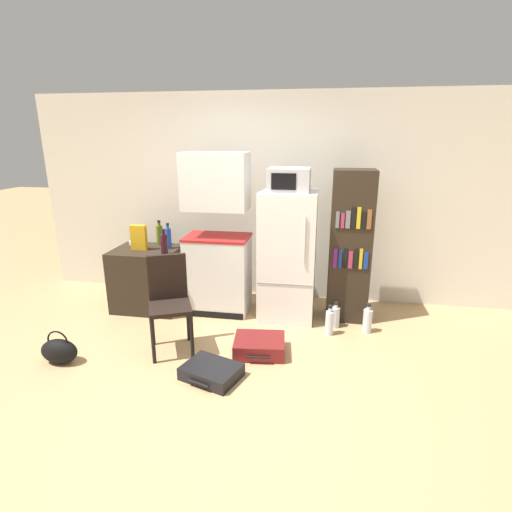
{
  "coord_description": "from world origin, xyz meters",
  "views": [
    {
      "loc": [
        0.82,
        -3.09,
        2.08
      ],
      "look_at": [
        0.14,
        0.85,
        0.87
      ],
      "focal_mm": 28.0,
      "sensor_mm": 36.0,
      "label": 1
    }
  ],
  "objects_px": {
    "bottle_wine_dark": "(164,244)",
    "water_bottle_front": "(335,316)",
    "bookshelf": "(350,247)",
    "chair": "(169,295)",
    "water_bottle_back": "(367,320)",
    "bottle_olive_oil": "(160,234)",
    "kitchen_hutch": "(217,241)",
    "bottle_blue_soda": "(168,238)",
    "cereal_box": "(139,238)",
    "suitcase_small_flat": "(211,372)",
    "bowl": "(136,242)",
    "refrigerator": "(287,256)",
    "suitcase_large_flat": "(259,346)",
    "side_table": "(148,278)",
    "handbag": "(59,351)",
    "microwave": "(289,180)",
    "water_bottle_middle": "(330,322)"
  },
  "relations": [
    {
      "from": "kitchen_hutch",
      "to": "bottle_blue_soda",
      "type": "height_order",
      "value": "kitchen_hutch"
    },
    {
      "from": "suitcase_large_flat",
      "to": "chair",
      "type": "bearing_deg",
      "value": 175.8
    },
    {
      "from": "cereal_box",
      "to": "suitcase_small_flat",
      "type": "distance_m",
      "value": 2.03
    },
    {
      "from": "microwave",
      "to": "suitcase_large_flat",
      "type": "bearing_deg",
      "value": -101.07
    },
    {
      "from": "suitcase_large_flat",
      "to": "bottle_olive_oil",
      "type": "bearing_deg",
      "value": 136.43
    },
    {
      "from": "bottle_olive_oil",
      "to": "cereal_box",
      "type": "relative_size",
      "value": 1.03
    },
    {
      "from": "handbag",
      "to": "water_bottle_middle",
      "type": "height_order",
      "value": "water_bottle_middle"
    },
    {
      "from": "bottle_olive_oil",
      "to": "suitcase_small_flat",
      "type": "height_order",
      "value": "bottle_olive_oil"
    },
    {
      "from": "bookshelf",
      "to": "suitcase_large_flat",
      "type": "bearing_deg",
      "value": -131.38
    },
    {
      "from": "kitchen_hutch",
      "to": "bottle_olive_oil",
      "type": "xyz_separation_m",
      "value": [
        -0.8,
        0.18,
        0.01
      ]
    },
    {
      "from": "bookshelf",
      "to": "water_bottle_back",
      "type": "relative_size",
      "value": 5.14
    },
    {
      "from": "bookshelf",
      "to": "bottle_wine_dark",
      "type": "height_order",
      "value": "bookshelf"
    },
    {
      "from": "suitcase_large_flat",
      "to": "water_bottle_front",
      "type": "height_order",
      "value": "water_bottle_front"
    },
    {
      "from": "bottle_olive_oil",
      "to": "bowl",
      "type": "xyz_separation_m",
      "value": [
        -0.31,
        -0.05,
        -0.11
      ]
    },
    {
      "from": "bowl",
      "to": "water_bottle_back",
      "type": "relative_size",
      "value": 0.48
    },
    {
      "from": "suitcase_large_flat",
      "to": "cereal_box",
      "type": "bearing_deg",
      "value": 146.12
    },
    {
      "from": "kitchen_hutch",
      "to": "bottle_olive_oil",
      "type": "bearing_deg",
      "value": 167.57
    },
    {
      "from": "bottle_wine_dark",
      "to": "bottle_olive_oil",
      "type": "height_order",
      "value": "bottle_olive_oil"
    },
    {
      "from": "cereal_box",
      "to": "bottle_blue_soda",
      "type": "bearing_deg",
      "value": 18.77
    },
    {
      "from": "microwave",
      "to": "bowl",
      "type": "distance_m",
      "value": 2.13
    },
    {
      "from": "refrigerator",
      "to": "water_bottle_back",
      "type": "relative_size",
      "value": 4.43
    },
    {
      "from": "side_table",
      "to": "bottle_olive_oil",
      "type": "relative_size",
      "value": 2.53
    },
    {
      "from": "side_table",
      "to": "bottle_wine_dark",
      "type": "bearing_deg",
      "value": -28.81
    },
    {
      "from": "bottle_olive_oil",
      "to": "bowl",
      "type": "distance_m",
      "value": 0.33
    },
    {
      "from": "suitcase_small_flat",
      "to": "bottle_blue_soda",
      "type": "bearing_deg",
      "value": 141.8
    },
    {
      "from": "bottle_olive_oil",
      "to": "water_bottle_middle",
      "type": "height_order",
      "value": "bottle_olive_oil"
    },
    {
      "from": "kitchen_hutch",
      "to": "bottle_blue_soda",
      "type": "bearing_deg",
      "value": 178.49
    },
    {
      "from": "cereal_box",
      "to": "water_bottle_back",
      "type": "height_order",
      "value": "cereal_box"
    },
    {
      "from": "microwave",
      "to": "water_bottle_middle",
      "type": "relative_size",
      "value": 1.31
    },
    {
      "from": "bottle_olive_oil",
      "to": "handbag",
      "type": "xyz_separation_m",
      "value": [
        -0.39,
        -1.62,
        -0.77
      ]
    },
    {
      "from": "chair",
      "to": "microwave",
      "type": "bearing_deg",
      "value": 16.29
    },
    {
      "from": "microwave",
      "to": "water_bottle_middle",
      "type": "distance_m",
      "value": 1.62
    },
    {
      "from": "suitcase_large_flat",
      "to": "water_bottle_middle",
      "type": "height_order",
      "value": "water_bottle_middle"
    },
    {
      "from": "refrigerator",
      "to": "bottle_blue_soda",
      "type": "xyz_separation_m",
      "value": [
        -1.46,
        0.05,
        0.14
      ]
    },
    {
      "from": "refrigerator",
      "to": "bookshelf",
      "type": "distance_m",
      "value": 0.72
    },
    {
      "from": "suitcase_small_flat",
      "to": "bottle_olive_oil",
      "type": "bearing_deg",
      "value": 143.71
    },
    {
      "from": "bottle_blue_soda",
      "to": "suitcase_large_flat",
      "type": "relative_size",
      "value": 0.59
    },
    {
      "from": "bowl",
      "to": "water_bottle_front",
      "type": "bearing_deg",
      "value": -8.21
    },
    {
      "from": "kitchen_hutch",
      "to": "bookshelf",
      "type": "height_order",
      "value": "kitchen_hutch"
    },
    {
      "from": "refrigerator",
      "to": "water_bottle_front",
      "type": "bearing_deg",
      "value": -19.39
    },
    {
      "from": "bottle_wine_dark",
      "to": "water_bottle_front",
      "type": "relative_size",
      "value": 1.01
    },
    {
      "from": "bottle_blue_soda",
      "to": "water_bottle_middle",
      "type": "distance_m",
      "value": 2.16
    },
    {
      "from": "side_table",
      "to": "bottle_blue_soda",
      "type": "distance_m",
      "value": 0.59
    },
    {
      "from": "water_bottle_front",
      "to": "microwave",
      "type": "bearing_deg",
      "value": 160.75
    },
    {
      "from": "bookshelf",
      "to": "chair",
      "type": "distance_m",
      "value": 2.09
    },
    {
      "from": "water_bottle_middle",
      "to": "microwave",
      "type": "bearing_deg",
      "value": 142.2
    },
    {
      "from": "handbag",
      "to": "cereal_box",
      "type": "bearing_deg",
      "value": 80.05
    },
    {
      "from": "handbag",
      "to": "water_bottle_back",
      "type": "xyz_separation_m",
      "value": [
        2.95,
        1.14,
        0.02
      ]
    },
    {
      "from": "microwave",
      "to": "suitcase_small_flat",
      "type": "xyz_separation_m",
      "value": [
        -0.53,
        -1.4,
        -1.57
      ]
    },
    {
      "from": "side_table",
      "to": "handbag",
      "type": "distance_m",
      "value": 1.43
    }
  ]
}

